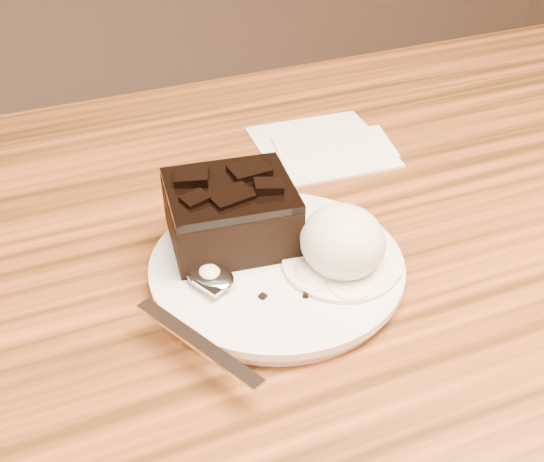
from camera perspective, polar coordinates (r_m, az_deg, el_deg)
name	(u,v)px	position (r m, az deg, el deg)	size (l,w,h in m)	color
plate	(277,270)	(0.55, 0.40, -3.24)	(0.20, 0.20, 0.02)	white
brownie	(231,217)	(0.55, -3.43, 1.21)	(0.10, 0.09, 0.05)	black
ice_cream_scoop	(343,242)	(0.53, 5.89, -0.88)	(0.07, 0.07, 0.05)	white
melt_puddle	(341,264)	(0.54, 5.75, -2.73)	(0.09, 0.09, 0.00)	white
spoon	(210,277)	(0.52, -5.18, -3.87)	(0.03, 0.17, 0.01)	silver
napkin	(322,146)	(0.73, 4.16, 7.08)	(0.13, 0.13, 0.01)	white
crumb_a	(336,254)	(0.55, 5.36, -1.95)	(0.01, 0.01, 0.00)	black
crumb_b	(263,296)	(0.51, -0.77, -5.46)	(0.01, 0.01, 0.00)	black
crumb_c	(306,294)	(0.51, 2.83, -5.28)	(0.01, 0.00, 0.00)	black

